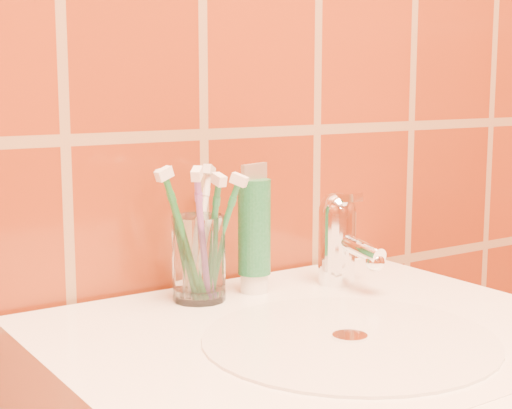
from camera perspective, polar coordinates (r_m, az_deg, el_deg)
glass_tumbler at (r=0.93m, az=-4.18°, el=-3.93°), size 0.08×0.08×0.10m
toothpaste_tube at (r=0.96m, az=-0.13°, el=-2.06°), size 0.04×0.04×0.16m
faucet at (r=1.01m, az=6.08°, el=-2.25°), size 0.05×0.11×0.12m
toothbrush_0 at (r=0.92m, az=-5.43°, el=-2.28°), size 0.10×0.09×0.17m
toothbrush_1 at (r=0.90m, az=-5.22°, el=-2.39°), size 0.10×0.09×0.17m
toothbrush_2 at (r=0.90m, az=-3.97°, el=-2.37°), size 0.11×0.12×0.18m
toothbrush_3 at (r=0.93m, az=-2.61°, el=-2.44°), size 0.11×0.12×0.17m
toothbrush_4 at (r=0.96m, az=-4.02°, el=-1.98°), size 0.14×0.13×0.17m
toothbrush_5 at (r=0.92m, az=-3.22°, el=-2.48°), size 0.02×0.09×0.17m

